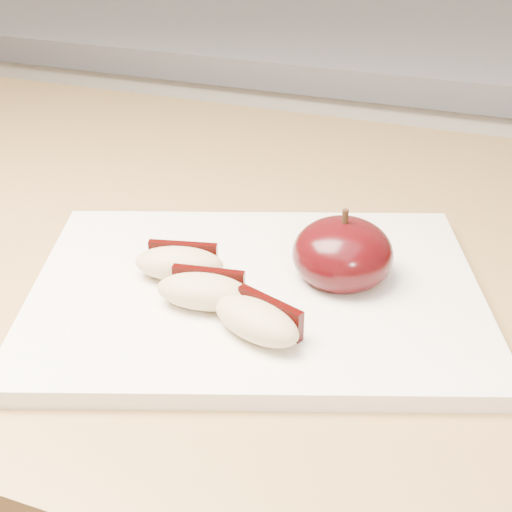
% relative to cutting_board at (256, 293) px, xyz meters
% --- Properties ---
extents(back_cabinet, '(2.40, 0.62, 0.94)m').
position_rel_cutting_board_xyz_m(back_cabinet, '(0.02, 0.80, -0.44)').
color(back_cabinet, silver).
rests_on(back_cabinet, ground).
extents(cutting_board, '(0.39, 0.34, 0.01)m').
position_rel_cutting_board_xyz_m(cutting_board, '(0.00, 0.00, 0.00)').
color(cutting_board, white).
rests_on(cutting_board, island_counter).
extents(apple_half, '(0.09, 0.09, 0.06)m').
position_rel_cutting_board_xyz_m(apple_half, '(0.06, 0.04, 0.03)').
color(apple_half, black).
rests_on(apple_half, cutting_board).
extents(apple_wedge_a, '(0.07, 0.05, 0.02)m').
position_rel_cutting_board_xyz_m(apple_wedge_a, '(-0.06, -0.01, 0.02)').
color(apple_wedge_a, tan).
rests_on(apple_wedge_a, cutting_board).
extents(apple_wedge_b, '(0.07, 0.04, 0.02)m').
position_rel_cutting_board_xyz_m(apple_wedge_b, '(-0.02, -0.04, 0.02)').
color(apple_wedge_b, tan).
rests_on(apple_wedge_b, cutting_board).
extents(apple_wedge_c, '(0.07, 0.05, 0.02)m').
position_rel_cutting_board_xyz_m(apple_wedge_c, '(0.02, -0.06, 0.02)').
color(apple_wedge_c, tan).
rests_on(apple_wedge_c, cutting_board).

